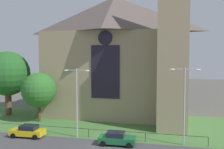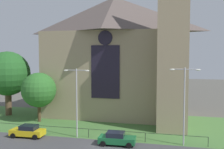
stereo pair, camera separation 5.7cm
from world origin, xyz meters
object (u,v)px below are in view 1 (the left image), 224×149
(church_building, at_px, (118,55))
(parked_car_green, at_px, (117,138))
(streetlamp_near, at_px, (77,94))
(tree_left_far, at_px, (8,74))
(parked_car_yellow, at_px, (28,131))
(tree_left_near, at_px, (39,90))
(streetlamp_far, at_px, (184,97))

(church_building, distance_m, parked_car_green, 18.22)
(streetlamp_near, distance_m, parked_car_green, 7.44)
(tree_left_far, bearing_deg, parked_car_yellow, -46.50)
(tree_left_near, height_order, streetlamp_near, streetlamp_near)
(streetlamp_near, height_order, streetlamp_far, streetlamp_far)
(streetlamp_far, bearing_deg, tree_left_near, 164.08)
(tree_left_far, height_order, parked_car_yellow, tree_left_far)
(church_building, height_order, streetlamp_far, church_building)
(tree_left_near, xyz_separation_m, parked_car_green, (14.08, -7.84, -4.15))
(tree_left_near, height_order, tree_left_far, tree_left_far)
(tree_left_far, xyz_separation_m, streetlamp_far, (28.81, -8.98, -1.46))
(tree_left_near, relative_size, streetlamp_far, 0.85)
(tree_left_near, xyz_separation_m, streetlamp_far, (21.49, -6.13, 0.70))
(streetlamp_far, distance_m, parked_car_green, 9.02)
(parked_car_yellow, bearing_deg, streetlamp_near, -168.63)
(streetlamp_far, bearing_deg, streetlamp_near, 180.00)
(tree_left_far, relative_size, parked_car_green, 2.54)
(tree_left_near, bearing_deg, parked_car_green, -29.11)
(church_building, bearing_deg, streetlamp_far, -51.65)
(church_building, distance_m, streetlamp_near, 14.49)
(tree_left_near, distance_m, parked_car_yellow, 9.00)
(parked_car_yellow, bearing_deg, tree_left_far, -48.58)
(streetlamp_far, height_order, parked_car_green, streetlamp_far)
(church_building, distance_m, parked_car_yellow, 19.53)
(streetlamp_far, height_order, parked_car_yellow, streetlamp_far)
(tree_left_near, height_order, parked_car_yellow, tree_left_near)
(streetlamp_far, bearing_deg, church_building, 128.35)
(streetlamp_near, bearing_deg, parked_car_yellow, -166.55)
(tree_left_far, distance_m, streetlamp_far, 30.22)
(church_building, xyz_separation_m, tree_left_far, (-18.15, -4.49, -3.22))
(parked_car_green, bearing_deg, church_building, 99.57)
(church_building, relative_size, tree_left_near, 3.44)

